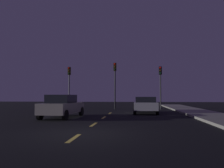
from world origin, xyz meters
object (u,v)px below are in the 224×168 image
Objects in this scene: car_adjacent_lane at (62,106)px; traffic_signal_left at (69,79)px; traffic_signal_right at (160,79)px; car_stopped_ahead at (145,105)px; traffic_signal_center at (115,77)px.

traffic_signal_left is at bearing 104.33° from car_adjacent_lane.
car_stopped_ahead is (-1.90, -5.58, -2.59)m from traffic_signal_right.
car_stopped_ahead is (3.12, -5.58, -2.90)m from traffic_signal_center.
traffic_signal_left is at bearing -179.99° from traffic_signal_center.
traffic_signal_left is 1.13× the size of car_stopped_ahead.
traffic_signal_center is 1.22× the size of car_stopped_ahead.
car_adjacent_lane is at bearing -75.67° from traffic_signal_left.
car_stopped_ahead is at bearing -33.56° from traffic_signal_left.
traffic_signal_left is 10.43m from car_stopped_ahead.
traffic_signal_center reaches higher than car_adjacent_lane.
traffic_signal_right reaches higher than car_stopped_ahead.
car_adjacent_lane is (-7.72, -10.13, -2.53)m from traffic_signal_right.
traffic_signal_right is 6.44m from car_stopped_ahead.
traffic_signal_center reaches higher than traffic_signal_right.
car_adjacent_lane reaches higher than car_stopped_ahead.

